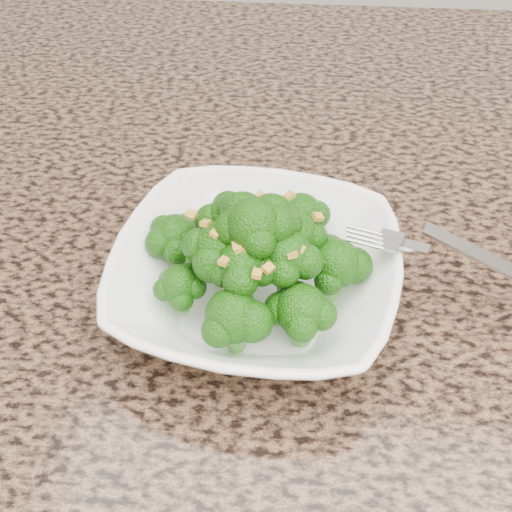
# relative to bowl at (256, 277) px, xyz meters

# --- Properties ---
(cabinet) EXTENTS (1.55, 0.95, 0.87)m
(cabinet) POSITION_rel_bowl_xyz_m (0.10, 0.08, -0.49)
(cabinet) COLOR #331F14
(cabinet) RESTS_ON ground
(granite_counter) EXTENTS (1.64, 1.04, 0.03)m
(granite_counter) POSITION_rel_bowl_xyz_m (0.10, 0.08, -0.04)
(granite_counter) COLOR brown
(granite_counter) RESTS_ON cabinet
(bowl) EXTENTS (0.25, 0.25, 0.05)m
(bowl) POSITION_rel_bowl_xyz_m (0.00, 0.00, 0.00)
(bowl) COLOR white
(bowl) RESTS_ON granite_counter
(broccoli_pile) EXTENTS (0.19, 0.19, 0.07)m
(broccoli_pile) POSITION_rel_bowl_xyz_m (0.00, 0.00, 0.06)
(broccoli_pile) COLOR #19580A
(broccoli_pile) RESTS_ON bowl
(garlic_topping) EXTENTS (0.12, 0.12, 0.01)m
(garlic_topping) POSITION_rel_bowl_xyz_m (0.00, 0.00, 0.10)
(garlic_topping) COLOR gold
(garlic_topping) RESTS_ON broccoli_pile
(fork) EXTENTS (0.18, 0.10, 0.01)m
(fork) POSITION_rel_bowl_xyz_m (0.12, 0.01, 0.03)
(fork) COLOR silver
(fork) RESTS_ON bowl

